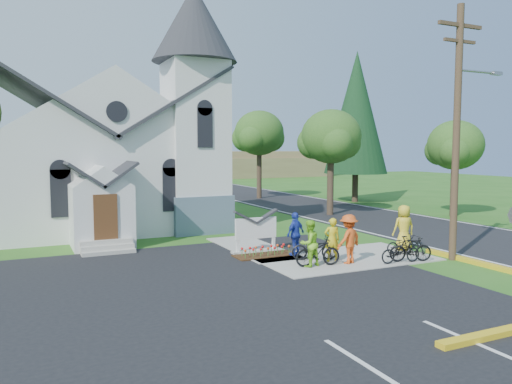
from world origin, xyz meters
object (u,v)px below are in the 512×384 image
cyclist_4 (404,227)px  cyclist_0 (332,240)px  church_sign (256,229)px  cyclist_1 (309,243)px  bike_3 (411,249)px  utility_pole (458,124)px  bike_0 (314,248)px  cyclist_3 (349,239)px  bike_4 (403,244)px  bike_1 (318,252)px  bike_2 (401,251)px  cyclist_2 (296,234)px

cyclist_4 → cyclist_0: bearing=19.2°
church_sign → cyclist_4: (5.90, -2.54, 0.01)m
cyclist_1 → bike_3: size_ratio=1.03×
utility_pole → bike_0: bearing=157.2°
cyclist_0 → cyclist_4: size_ratio=0.87×
cyclist_1 → cyclist_3: (1.65, -0.20, 0.07)m
utility_pole → bike_4: size_ratio=6.55×
bike_0 → bike_1: bearing=177.5°
utility_pole → cyclist_3: 6.27m
utility_pole → bike_0: 7.45m
cyclist_0 → cyclist_3: bearing=143.1°
bike_2 → bike_3: (0.50, 0.00, 0.06)m
utility_pole → bike_1: (-5.65, 1.20, -4.82)m
utility_pole → bike_4: 5.34m
cyclist_0 → church_sign: bearing=-41.0°
bike_1 → cyclist_2: 2.07m
utility_pole → bike_3: 5.24m
bike_2 → utility_pole: bearing=-90.7°
cyclist_0 → bike_0: (-0.48, 0.52, -0.38)m
cyclist_3 → bike_3: cyclist_3 is taller
cyclist_3 → cyclist_2: bearing=-79.1°
church_sign → cyclist_4: size_ratio=1.11×
bike_1 → cyclist_4: bearing=-69.4°
cyclist_0 → cyclist_3: cyclist_3 is taller
church_sign → bike_2: 6.03m
bike_0 → cyclist_2: size_ratio=1.00×
cyclist_2 → cyclist_3: size_ratio=0.95×
cyclist_0 → bike_3: 3.08m
bike_4 → bike_2: bearing=143.7°
utility_pole → bike_2: bearing=173.1°
cyclist_0 → bike_0: cyclist_0 is taller
cyclist_2 → bike_0: bearing=80.9°
bike_0 → bike_2: bike_0 is taller
bike_1 → cyclist_4: cyclist_4 is taller
cyclist_1 → cyclist_3: size_ratio=0.92×
cyclist_3 → bike_2: bearing=139.0°
bike_2 → cyclist_3: (-1.85, 0.81, 0.50)m
cyclist_1 → cyclist_4: 5.37m
cyclist_3 → cyclist_4: size_ratio=0.96×
cyclist_3 → bike_3: (2.35, -0.81, -0.44)m
cyclist_0 → cyclist_2: size_ratio=0.95×
utility_pole → cyclist_0: size_ratio=5.83×
church_sign → bike_2: (4.09, -4.40, -0.53)m
bike_1 → church_sign: bearing=24.4°
church_sign → utility_pole: (6.56, -4.70, 4.38)m
cyclist_0 → bike_3: bearing=171.2°
cyclist_0 → bike_2: (2.24, -1.36, -0.41)m
church_sign → cyclist_3: size_ratio=1.16×
bike_1 → cyclist_2: size_ratio=0.98×
bike_1 → cyclist_2: bearing=4.1°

